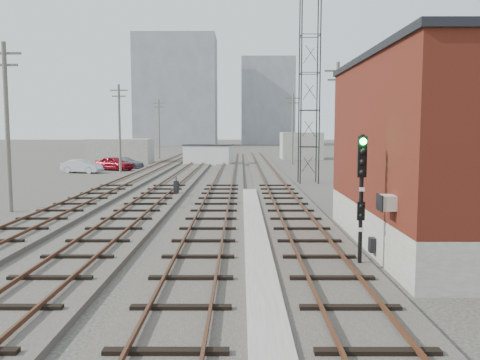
{
  "coord_description": "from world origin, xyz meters",
  "views": [
    {
      "loc": [
        -0.08,
        -7.02,
        4.42
      ],
      "look_at": [
        -0.13,
        15.33,
        2.2
      ],
      "focal_mm": 38.0,
      "sensor_mm": 36.0,
      "label": 1
    }
  ],
  "objects_px": {
    "signal_mast": "(362,190)",
    "car_grey": "(126,163)",
    "car_red": "(114,163)",
    "car_silver": "(82,166)",
    "site_trailer": "(208,155)",
    "switch_stand": "(176,188)"
  },
  "relations": [
    {
      "from": "car_red",
      "to": "car_grey",
      "type": "xyz_separation_m",
      "value": [
        0.52,
        3.19,
        -0.12
      ]
    },
    {
      "from": "car_red",
      "to": "car_grey",
      "type": "distance_m",
      "value": 3.23
    },
    {
      "from": "car_grey",
      "to": "signal_mast",
      "type": "bearing_deg",
      "value": -143.83
    },
    {
      "from": "signal_mast",
      "to": "car_grey",
      "type": "relative_size",
      "value": 0.97
    },
    {
      "from": "signal_mast",
      "to": "car_grey",
      "type": "distance_m",
      "value": 45.92
    },
    {
      "from": "site_trailer",
      "to": "car_grey",
      "type": "height_order",
      "value": "site_trailer"
    },
    {
      "from": "switch_stand",
      "to": "car_silver",
      "type": "bearing_deg",
      "value": 141.16
    },
    {
      "from": "car_silver",
      "to": "car_grey",
      "type": "height_order",
      "value": "car_silver"
    },
    {
      "from": "site_trailer",
      "to": "car_silver",
      "type": "xyz_separation_m",
      "value": [
        -12.13,
        -12.15,
        -0.6
      ]
    },
    {
      "from": "car_grey",
      "to": "car_red",
      "type": "bearing_deg",
      "value": -174.89
    },
    {
      "from": "site_trailer",
      "to": "signal_mast",
      "type": "bearing_deg",
      "value": -68.82
    },
    {
      "from": "car_red",
      "to": "car_silver",
      "type": "height_order",
      "value": "car_red"
    },
    {
      "from": "signal_mast",
      "to": "car_red",
      "type": "distance_m",
      "value": 43.18
    },
    {
      "from": "car_red",
      "to": "car_silver",
      "type": "bearing_deg",
      "value": 170.79
    },
    {
      "from": "signal_mast",
      "to": "site_trailer",
      "type": "height_order",
      "value": "signal_mast"
    },
    {
      "from": "switch_stand",
      "to": "car_silver",
      "type": "xyz_separation_m",
      "value": [
        -11.95,
        18.12,
        0.12
      ]
    },
    {
      "from": "car_grey",
      "to": "switch_stand",
      "type": "bearing_deg",
      "value": -145.79
    },
    {
      "from": "car_grey",
      "to": "car_silver",
      "type": "bearing_deg",
      "value": 170.4
    },
    {
      "from": "signal_mast",
      "to": "switch_stand",
      "type": "height_order",
      "value": "signal_mast"
    },
    {
      "from": "signal_mast",
      "to": "car_red",
      "type": "height_order",
      "value": "signal_mast"
    },
    {
      "from": "signal_mast",
      "to": "car_grey",
      "type": "xyz_separation_m",
      "value": [
        -17.1,
        42.57,
        -1.91
      ]
    },
    {
      "from": "car_silver",
      "to": "car_red",
      "type": "bearing_deg",
      "value": -20.51
    }
  ]
}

